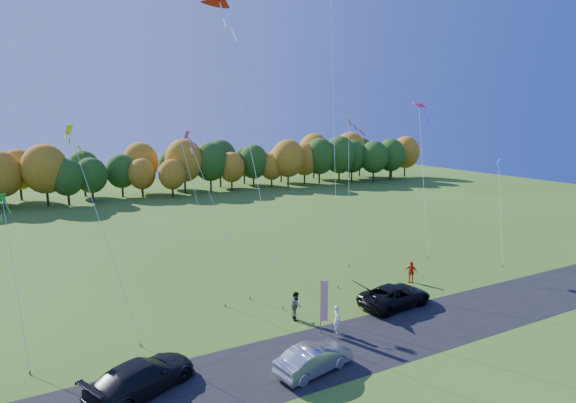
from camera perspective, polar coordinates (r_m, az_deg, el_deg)
name	(u,v)px	position (r m, az deg, el deg)	size (l,w,h in m)	color
ground	(328,317)	(31.63, 5.16, -14.36)	(160.00, 160.00, 0.00)	#356019
asphalt_strip	(364,342)	(28.70, 9.65, -17.18)	(90.00, 6.00, 0.01)	black
tree_line	(160,196)	(81.74, -16.00, 0.66)	(116.00, 12.00, 10.00)	#1E4711
black_suv	(395,296)	(33.75, 13.43, -11.54)	(2.59, 5.61, 1.56)	black
silver_sedan	(314,359)	(25.22, 3.31, -19.29)	(1.55, 4.46, 1.47)	#A5A5AA
dark_truck_a	(141,377)	(24.65, -18.11, -20.37)	(2.28, 5.62, 1.63)	black
person_tailgate_a	(337,319)	(29.17, 6.23, -14.64)	(0.66, 0.43, 1.82)	silver
person_tailgate_b	(296,305)	(30.83, 1.03, -13.06)	(0.92, 0.72, 1.90)	gray
person_east	(411,272)	(38.66, 15.34, -8.62)	(1.03, 0.43, 1.76)	red
feather_flag	(323,300)	(28.60, 4.53, -12.42)	(0.44, 0.22, 3.53)	#999999
kite_delta_blue	(166,86)	(34.88, -15.26, 13.93)	(6.42, 11.08, 32.24)	#4C3F33
kite_parafoil_orange	(333,90)	(41.00, 5.74, 13.88)	(8.28, 12.82, 31.98)	#4C3F33
kite_delta_red	(247,132)	(34.17, -5.21, 8.80)	(2.81, 10.21, 23.98)	#4C3F33
kite_parafoil_rainbow	(423,174)	(49.11, 16.78, 3.31)	(7.28, 8.85, 15.44)	#4C3F33
kite_diamond_yellow	(103,232)	(29.81, -22.42, -3.61)	(3.23, 6.82, 13.22)	#4C3F33
kite_diamond_green	(15,277)	(29.85, -31.39, -8.22)	(1.36, 6.36, 9.10)	#4C3F33
kite_diamond_white	(349,187)	(43.59, 7.74, 1.79)	(4.60, 6.86, 14.19)	#4C3F33
kite_diamond_pink	(217,213)	(35.07, -9.01, -1.41)	(3.10, 7.11, 12.65)	#4C3F33
kite_diamond_blue_low	(500,211)	(47.32, 25.37, -1.11)	(4.45, 4.88, 9.68)	#4C3F33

